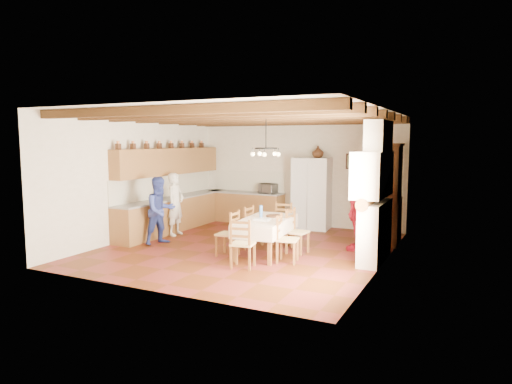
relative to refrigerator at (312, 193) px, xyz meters
The scene contains 31 objects.
floor 3.09m from the refrigerator, 100.81° to the right, with size 6.00×6.50×0.02m, color #52230D.
ceiling 3.57m from the refrigerator, 100.81° to the right, with size 6.00×6.50×0.02m, color white.
wall_back 0.85m from the refrigerator, 145.36° to the left, with size 6.00×0.02×3.00m, color beige.
wall_front 6.19m from the refrigerator, 95.12° to the right, with size 6.00×0.02×3.00m, color beige.
wall_left 4.61m from the refrigerator, 141.03° to the right, with size 0.02×6.50×3.00m, color beige.
wall_right 3.82m from the refrigerator, 49.50° to the right, with size 0.02×6.50×3.00m, color beige.
ceiling_beams 3.51m from the refrigerator, 100.81° to the right, with size 6.00×6.30×0.16m, color #3D2813, non-canonical shape.
lower_cabinets_left 3.77m from the refrigerator, 150.62° to the right, with size 0.60×4.30×0.86m, color brown.
lower_cabinets_back 2.17m from the refrigerator, behind, with size 2.30×0.60×0.86m, color brown.
countertop_left 3.73m from the refrigerator, 150.62° to the right, with size 0.62×4.30×0.04m, color gray.
countertop_back 2.10m from the refrigerator, behind, with size 2.34×0.62×0.04m, color gray.
backsplash_left 3.99m from the refrigerator, 152.63° to the right, with size 0.03×4.30×0.60m, color beige.
backsplash_back 2.14m from the refrigerator, behind, with size 2.30×0.03×0.60m, color beige.
upper_cabinets 3.94m from the refrigerator, 151.53° to the right, with size 0.35×4.20×0.70m, color brown.
fireplace 3.47m from the refrigerator, 51.00° to the right, with size 0.56×1.60×2.80m, color silver, non-canonical shape.
wall_picture 1.38m from the refrigerator, 19.29° to the left, with size 0.34×0.03×0.42m, color #332019.
refrigerator is the anchor object (origin of this frame).
hutch 2.38m from the refrigerator, 22.06° to the right, with size 0.54×1.29×2.34m, color #3C1D12, non-canonical shape.
dining_table 3.18m from the refrigerator, 88.80° to the right, with size 1.05×1.83×0.77m.
chandelier 3.42m from the refrigerator, 88.80° to the right, with size 0.47×0.47×0.03m, color black.
chair_left_near 3.70m from the refrigerator, 99.57° to the right, with size 0.42×0.40×0.96m, color brown, non-canonical shape.
chair_left_far 2.98m from the refrigerator, 102.80° to the right, with size 0.42×0.40×0.96m, color brown, non-canonical shape.
chair_right_near 3.66m from the refrigerator, 78.53° to the right, with size 0.42×0.40×0.96m, color brown, non-canonical shape.
chair_right_far 2.89m from the refrigerator, 77.12° to the right, with size 0.42×0.40×0.96m, color brown, non-canonical shape.
chair_end_near 4.31m from the refrigerator, 88.68° to the right, with size 0.42×0.40×0.96m, color brown, non-canonical shape.
chair_end_far 2.15m from the refrigerator, 90.00° to the right, with size 0.42×0.40×0.96m, color brown, non-canonical shape.
person_man 3.70m from the refrigerator, 140.23° to the right, with size 0.58×0.38×1.60m, color silver.
person_woman_blue 4.21m from the refrigerator, 127.43° to the right, with size 0.77×0.60×1.58m, color #2E3C8F.
person_woman_red 2.60m from the refrigerator, 48.43° to the right, with size 0.99×0.41×1.69m, color #AE1325.
microwave 1.36m from the refrigerator, behind, with size 0.49×0.33×0.27m, color silver.
fridge_vase 1.14m from the refrigerator, ahead, with size 0.31×0.31×0.32m, color #3C1D12.
Camera 1 is at (4.59, -8.92, 2.42)m, focal length 32.00 mm.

